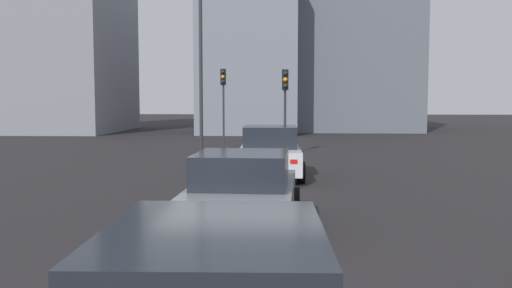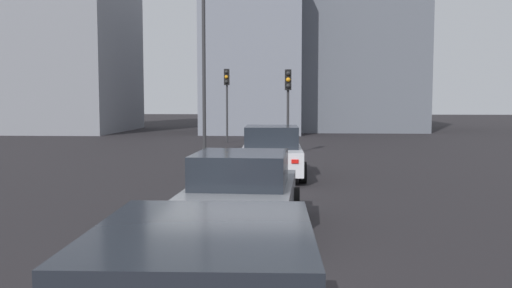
{
  "view_description": "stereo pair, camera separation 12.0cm",
  "coord_description": "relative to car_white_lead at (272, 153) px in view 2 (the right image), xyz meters",
  "views": [
    {
      "loc": [
        -8.64,
        -0.67,
        2.49
      ],
      "look_at": [
        3.12,
        -0.05,
        1.53
      ],
      "focal_mm": 38.76,
      "sensor_mm": 36.0,
      "label": 1
    },
    {
      "loc": [
        -8.63,
        -0.79,
        2.49
      ],
      "look_at": [
        3.12,
        -0.05,
        1.53
      ],
      "focal_mm": 38.76,
      "sensor_mm": 36.0,
      "label": 2
    }
  ],
  "objects": [
    {
      "name": "building_facade_center",
      "position": [
        26.88,
        2.19,
        4.87
      ],
      "size": [
        15.12,
        6.94,
        11.3
      ],
      "primitive_type": "cube",
      "color": "gray",
      "rests_on": "ground_plane"
    },
    {
      "name": "traffic_light_near_right",
      "position": [
        6.88,
        -0.47,
        1.94
      ],
      "size": [
        0.32,
        0.29,
        3.77
      ],
      "rotation": [
        0.0,
        0.0,
        3.18
      ],
      "color": "#2D2D30",
      "rests_on": "ground_plane"
    },
    {
      "name": "traffic_light_near_left",
      "position": [
        13.58,
        3.01,
        2.21
      ],
      "size": [
        0.32,
        0.29,
        4.16
      ],
      "rotation": [
        0.0,
        0.0,
        3.07
      ],
      "color": "#2D2D30",
      "rests_on": "ground_plane"
    },
    {
      "name": "car_grey_second",
      "position": [
        -7.28,
        0.3,
        -0.05
      ],
      "size": [
        4.26,
        2.21,
        1.51
      ],
      "rotation": [
        0.0,
        0.0,
        -0.04
      ],
      "color": "slate",
      "rests_on": "ground_plane"
    },
    {
      "name": "street_lamp_kerbside",
      "position": [
        7.64,
        3.36,
        4.23
      ],
      "size": [
        0.56,
        0.36,
        8.68
      ],
      "color": "#2D2D30",
      "rests_on": "ground_plane"
    },
    {
      "name": "car_white_lead",
      "position": [
        0.0,
        0.0,
        0.0
      ],
      "size": [
        4.35,
        2.16,
        1.64
      ],
      "rotation": [
        0.0,
        0.0,
        0.03
      ],
      "color": "silver",
      "rests_on": "ground_plane"
    },
    {
      "name": "ground_plane",
      "position": [
        -8.82,
        0.19,
        -0.88
      ],
      "size": [
        160.0,
        160.0,
        0.2
      ],
      "primitive_type": "cube",
      "color": "black"
    },
    {
      "name": "building_facade_left",
      "position": [
        28.64,
        -5.81,
        5.51
      ],
      "size": [
        12.15,
        9.61,
        12.59
      ],
      "primitive_type": "cube",
      "color": "slate",
      "rests_on": "ground_plane"
    },
    {
      "name": "building_facade_right",
      "position": [
        24.23,
        16.19,
        7.82
      ],
      "size": [
        11.26,
        8.09,
        17.21
      ],
      "primitive_type": "cube",
      "color": "gray",
      "rests_on": "ground_plane"
    }
  ]
}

